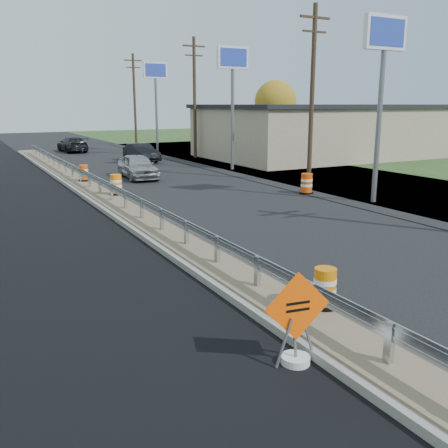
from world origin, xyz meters
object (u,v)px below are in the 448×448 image
barrel_median_mid (116,185)px  barrel_median_far (84,173)px  barrel_median_near (325,289)px  car_dark_mid (142,153)px  barrel_shoulder_near (307,184)px  car_silver (138,166)px  caution_sign (296,341)px  car_dark_far (72,144)px

barrel_median_mid → barrel_median_far: 4.98m
barrel_median_near → car_dark_mid: size_ratio=0.20×
barrel_median_near → barrel_shoulder_near: barrel_median_near is taller
barrel_shoulder_near → barrel_median_mid: bearing=161.1°
barrel_median_mid → car_dark_mid: (6.24, 14.48, 0.00)m
car_silver → barrel_median_mid: bearing=-114.0°
caution_sign → barrel_median_far: size_ratio=1.90×
barrel_shoulder_near → caution_sign: bearing=-128.0°
car_dark_far → barrel_median_mid: bearing=79.5°
barrel_shoulder_near → car_silver: bearing=121.9°
caution_sign → car_dark_far: bearing=92.0°
barrel_median_mid → barrel_median_far: size_ratio=1.08×
car_dark_far → car_silver: bearing=86.4°
barrel_median_near → barrel_median_mid: size_ratio=0.89×
barrel_median_near → barrel_shoulder_near: (8.65, 11.91, -0.15)m
caution_sign → barrel_median_far: caution_sign is taller
barrel_median_mid → barrel_median_near: bearing=-90.0°
barrel_median_near → car_dark_far: car_dark_far is taller
caution_sign → barrel_median_near: bearing=46.6°
barrel_shoulder_near → car_dark_mid: bearing=97.9°
barrel_median_mid → car_dark_mid: 15.77m
caution_sign → car_dark_far: 41.48m
barrel_shoulder_near → car_dark_mid: car_dark_mid is taller
barrel_median_far → car_dark_mid: (6.57, 9.51, 0.04)m
caution_sign → car_dark_mid: size_ratio=0.40×
car_silver → car_dark_mid: (3.16, 8.49, -0.04)m
car_silver → car_dark_mid: size_ratio=1.02×
barrel_median_mid → barrel_shoulder_near: (8.65, -2.95, -0.20)m
barrel_median_near → car_dark_far: (3.24, 39.91, 0.06)m
barrel_median_mid → car_silver: 6.74m
caution_sign → car_dark_mid: (7.89, 30.63, 0.26)m
barrel_median_near → car_silver: 21.09m
barrel_shoulder_near → barrel_median_near: bearing=-126.0°
car_silver → barrel_median_near: bearing=-95.3°
barrel_shoulder_near → car_dark_mid: 17.61m
barrel_median_near → barrel_median_far: barrel_median_far is taller
car_dark_mid → car_dark_far: 10.97m
caution_sign → barrel_shoulder_near: (10.30, 13.20, 0.06)m
barrel_median_far → car_dark_mid: size_ratio=0.21×
barrel_median_far → car_silver: 3.56m
barrel_shoulder_near → car_silver: (-5.58, 8.95, 0.24)m
barrel_median_near → car_silver: bearing=81.6°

